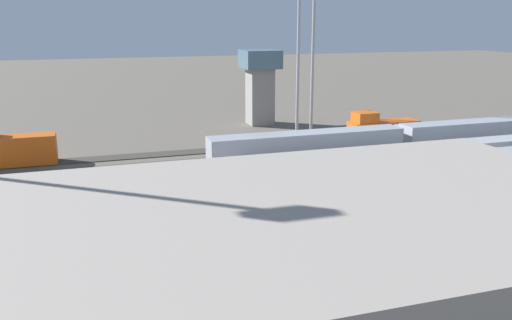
{
  "coord_description": "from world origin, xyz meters",
  "views": [
    {
      "loc": [
        14.24,
        54.95,
        17.62
      ],
      "look_at": [
        -3.19,
        0.49,
        2.5
      ],
      "focal_mm": 37.81,
      "sensor_mm": 36.0,
      "label": 1
    }
  ],
  "objects_px": {
    "train_on_track_3": "(400,146)",
    "train_on_track_0": "(11,149)",
    "train_on_track_5": "(345,184)",
    "maintenance_shed": "(260,309)",
    "train_on_track_6": "(305,206)",
    "control_tower": "(260,81)",
    "train_on_track_1": "(382,132)",
    "train_on_track_4": "(191,182)",
    "light_mast_2": "(299,9)",
    "train_on_track_2": "(396,141)"
  },
  "relations": [
    {
      "from": "train_on_track_3",
      "to": "train_on_track_0",
      "type": "xyz_separation_m",
      "value": [
        44.92,
        -15.0,
        -0.46
      ]
    },
    {
      "from": "train_on_track_5",
      "to": "maintenance_shed",
      "type": "distance_m",
      "value": 29.52
    },
    {
      "from": "train_on_track_6",
      "to": "control_tower",
      "type": "xyz_separation_m",
      "value": [
        -11.21,
        -46.44,
        5.24
      ]
    },
    {
      "from": "train_on_track_1",
      "to": "train_on_track_0",
      "type": "distance_m",
      "value": 48.58
    },
    {
      "from": "maintenance_shed",
      "to": "train_on_track_0",
      "type": "bearing_deg",
      "value": -72.11
    },
    {
      "from": "train_on_track_1",
      "to": "maintenance_shed",
      "type": "height_order",
      "value": "maintenance_shed"
    },
    {
      "from": "train_on_track_4",
      "to": "light_mast_2",
      "type": "bearing_deg",
      "value": -131.95
    },
    {
      "from": "train_on_track_6",
      "to": "train_on_track_2",
      "type": "bearing_deg",
      "value": -136.73
    },
    {
      "from": "train_on_track_4",
      "to": "train_on_track_5",
      "type": "relative_size",
      "value": 2.94
    },
    {
      "from": "train_on_track_2",
      "to": "train_on_track_0",
      "type": "height_order",
      "value": "train_on_track_0"
    },
    {
      "from": "train_on_track_2",
      "to": "train_on_track_5",
      "type": "xyz_separation_m",
      "value": [
        14.97,
        15.0,
        -0.02
      ]
    },
    {
      "from": "train_on_track_5",
      "to": "train_on_track_2",
      "type": "bearing_deg",
      "value": -134.95
    },
    {
      "from": "train_on_track_2",
      "to": "maintenance_shed",
      "type": "xyz_separation_m",
      "value": [
        31.57,
        39.25,
        2.85
      ]
    },
    {
      "from": "train_on_track_1",
      "to": "train_on_track_2",
      "type": "relative_size",
      "value": 0.21
    },
    {
      "from": "train_on_track_3",
      "to": "light_mast_2",
      "type": "distance_m",
      "value": 24.64
    },
    {
      "from": "train_on_track_2",
      "to": "control_tower",
      "type": "bearing_deg",
      "value": -69.22
    },
    {
      "from": "train_on_track_3",
      "to": "train_on_track_6",
      "type": "xyz_separation_m",
      "value": [
        18.69,
        15.0,
        -0.52
      ]
    },
    {
      "from": "train_on_track_0",
      "to": "train_on_track_5",
      "type": "height_order",
      "value": "train_on_track_0"
    },
    {
      "from": "train_on_track_4",
      "to": "control_tower",
      "type": "height_order",
      "value": "control_tower"
    },
    {
      "from": "maintenance_shed",
      "to": "train_on_track_2",
      "type": "bearing_deg",
      "value": -128.82
    },
    {
      "from": "train_on_track_3",
      "to": "control_tower",
      "type": "height_order",
      "value": "control_tower"
    },
    {
      "from": "train_on_track_2",
      "to": "train_on_track_5",
      "type": "distance_m",
      "value": 21.2
    },
    {
      "from": "train_on_track_5",
      "to": "train_on_track_3",
      "type": "bearing_deg",
      "value": -141.17
    },
    {
      "from": "train_on_track_0",
      "to": "train_on_track_6",
      "type": "bearing_deg",
      "value": 131.16
    },
    {
      "from": "maintenance_shed",
      "to": "train_on_track_3",
      "type": "bearing_deg",
      "value": -130.28
    },
    {
      "from": "train_on_track_0",
      "to": "train_on_track_1",
      "type": "bearing_deg",
      "value": 174.09
    },
    {
      "from": "control_tower",
      "to": "train_on_track_5",
      "type": "bearing_deg",
      "value": 83.2
    },
    {
      "from": "train_on_track_1",
      "to": "control_tower",
      "type": "distance_m",
      "value": 24.6
    },
    {
      "from": "train_on_track_0",
      "to": "maintenance_shed",
      "type": "bearing_deg",
      "value": 107.89
    },
    {
      "from": "train_on_track_6",
      "to": "train_on_track_3",
      "type": "bearing_deg",
      "value": -141.25
    },
    {
      "from": "train_on_track_6",
      "to": "light_mast_2",
      "type": "xyz_separation_m",
      "value": [
        -12.33,
        -32.42,
        16.75
      ]
    },
    {
      "from": "train_on_track_4",
      "to": "train_on_track_3",
      "type": "bearing_deg",
      "value": -169.32
    },
    {
      "from": "train_on_track_3",
      "to": "train_on_track_5",
      "type": "xyz_separation_m",
      "value": [
        12.42,
        10.0,
        -0.61
      ]
    },
    {
      "from": "light_mast_2",
      "to": "train_on_track_0",
      "type": "bearing_deg",
      "value": 3.59
    },
    {
      "from": "train_on_track_2",
      "to": "train_on_track_0",
      "type": "relative_size",
      "value": 4.72
    },
    {
      "from": "train_on_track_0",
      "to": "maintenance_shed",
      "type": "distance_m",
      "value": 51.82
    },
    {
      "from": "control_tower",
      "to": "maintenance_shed",
      "type": "bearing_deg",
      "value": 71.85
    },
    {
      "from": "maintenance_shed",
      "to": "control_tower",
      "type": "xyz_separation_m",
      "value": [
        -21.54,
        -65.69,
        2.47
      ]
    },
    {
      "from": "train_on_track_3",
      "to": "maintenance_shed",
      "type": "xyz_separation_m",
      "value": [
        29.02,
        34.25,
        2.25
      ]
    },
    {
      "from": "train_on_track_2",
      "to": "train_on_track_0",
      "type": "distance_m",
      "value": 48.51
    },
    {
      "from": "light_mast_2",
      "to": "train_on_track_6",
      "type": "bearing_deg",
      "value": 69.18
    },
    {
      "from": "train_on_track_6",
      "to": "train_on_track_5",
      "type": "height_order",
      "value": "train_on_track_6"
    },
    {
      "from": "light_mast_2",
      "to": "control_tower",
      "type": "xyz_separation_m",
      "value": [
        1.12,
        -14.03,
        -11.51
      ]
    },
    {
      "from": "train_on_track_2",
      "to": "maintenance_shed",
      "type": "distance_m",
      "value": 50.45
    },
    {
      "from": "train_on_track_2",
      "to": "train_on_track_6",
      "type": "distance_m",
      "value": 29.18
    },
    {
      "from": "train_on_track_4",
      "to": "train_on_track_5",
      "type": "bearing_deg",
      "value": 160.46
    },
    {
      "from": "maintenance_shed",
      "to": "light_mast_2",
      "type": "bearing_deg",
      "value": -113.68
    },
    {
      "from": "control_tower",
      "to": "train_on_track_4",
      "type": "bearing_deg",
      "value": 62.43
    },
    {
      "from": "train_on_track_2",
      "to": "maintenance_shed",
      "type": "relative_size",
      "value": 1.34
    },
    {
      "from": "train_on_track_6",
      "to": "control_tower",
      "type": "height_order",
      "value": "control_tower"
    }
  ]
}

